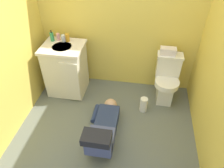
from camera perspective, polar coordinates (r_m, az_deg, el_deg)
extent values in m
cube|color=#60655C|center=(2.99, -1.49, -11.87)|extent=(2.86, 3.07, 0.04)
cube|color=#E2C44F|center=(3.14, 1.90, 18.61)|extent=(2.52, 0.08, 2.40)
cube|color=white|center=(3.32, 14.03, -1.70)|extent=(0.22, 0.30, 0.38)
cylinder|color=white|center=(3.16, 14.59, 0.19)|extent=(0.35, 0.35, 0.08)
cube|color=white|center=(3.21, 14.96, 4.66)|extent=(0.34, 0.17, 0.34)
cube|color=white|center=(3.12, 15.52, 7.45)|extent=(0.36, 0.19, 0.03)
cube|color=beige|center=(3.37, -12.20, 3.65)|extent=(0.56, 0.48, 0.78)
cube|color=silver|center=(3.16, -13.21, 9.70)|extent=(0.60, 0.52, 0.04)
cylinder|color=silver|center=(3.14, -13.32, 9.43)|extent=(0.28, 0.28, 0.05)
cube|color=beige|center=(3.15, -11.08, 0.44)|extent=(0.26, 0.03, 0.66)
cylinder|color=silver|center=(3.24, -12.55, 12.00)|extent=(0.02, 0.02, 0.10)
cube|color=navy|center=(2.92, -1.49, -10.37)|extent=(0.29, 0.52, 0.17)
sphere|color=tan|center=(3.13, -0.39, -5.70)|extent=(0.19, 0.19, 0.19)
cube|color=#4A517E|center=(2.63, -3.01, -14.94)|extent=(0.31, 0.28, 0.20)
cube|color=#4A517E|center=(2.45, -3.80, -15.92)|extent=(0.31, 0.12, 0.32)
cube|color=black|center=(2.28, -4.24, -14.33)|extent=(0.31, 0.19, 0.09)
cylinder|color=navy|center=(3.07, -4.46, -7.95)|extent=(0.08, 0.30, 0.08)
cube|color=silver|center=(3.08, 14.90, 8.57)|extent=(0.22, 0.11, 0.10)
cylinder|color=#358F58|center=(3.29, -15.88, 12.15)|extent=(0.06, 0.06, 0.13)
cylinder|color=black|center=(3.25, -16.14, 13.45)|extent=(0.02, 0.02, 0.04)
cylinder|color=pink|center=(3.29, -14.30, 12.23)|extent=(0.05, 0.05, 0.10)
cylinder|color=silver|center=(3.24, -13.02, 11.92)|extent=(0.06, 0.06, 0.10)
cylinder|color=gold|center=(3.22, -11.94, 12.12)|extent=(0.06, 0.06, 0.12)
cylinder|color=white|center=(3.15, 8.53, -5.50)|extent=(0.11, 0.11, 0.23)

